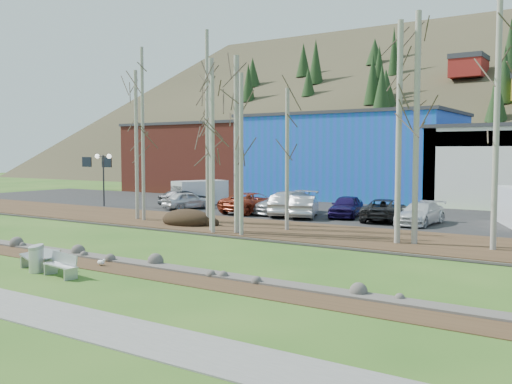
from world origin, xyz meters
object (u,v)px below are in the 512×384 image
Objects in this scene: street_lamp at (103,165)px; car_8 at (284,205)px; car_5 at (304,206)px; car_7 at (420,213)px; car_3 at (285,203)px; bench_damaged at (41,259)px; car_6 at (384,210)px; car_1 at (184,199)px; bench_intact at (62,265)px; car_0 at (188,200)px; car_4 at (346,206)px; car_2 at (253,203)px; litter_bin at (36,260)px; van_grey at (198,192)px; seagull at (101,262)px.

car_8 is (15.92, 1.98, -2.62)m from street_lamp.
car_5 is 7.79m from car_7.
car_3 reaches higher than car_5.
car_6 is (5.97, 21.27, 0.45)m from bench_damaged.
car_1 is 0.89× the size of car_8.
bench_intact is 20.80m from car_8.
car_0 is 0.93× the size of car_4.
car_4 reaches higher than car_6.
car_1 is 0.72× the size of car_3.
bench_intact is 0.44× the size of car_1.
car_1 is 7.27m from car_2.
car_3 is 1.32m from car_8.
car_0 reaches higher than car_7.
car_1 is 9.52m from car_3.
car_3 is (8.10, 1.19, 0.12)m from car_0.
litter_bin is 0.21× the size of car_8.
car_7 reaches higher than bench_damaged.
litter_bin is 22.40m from car_4.
car_1 is 14.08m from car_4.
car_1 is 0.81× the size of van_grey.
street_lamp is at bearing -112.21° from van_grey.
litter_bin is at bearing -135.18° from seagull.
street_lamp reaches higher than car_8.
car_6 is at bearing -157.80° from car_0.
car_0 is 1.86m from car_1.
car_8 is at bearing 0.46° from street_lamp.
van_grey is (-14.63, 2.12, 0.25)m from car_4.
street_lamp is 15.87m from car_3.
car_3 is 4.57m from car_4.
seagull is at bearing 44.56° from bench_damaged.
car_4 is at bearing -162.77° from car_2.
bench_damaged is at bearing 131.22° from litter_bin.
van_grey reaches higher than car_2.
car_0 is 0.75× the size of car_2.
bench_intact is 27.78m from van_grey.
street_lamp is 0.95× the size of car_8.
litter_bin is at bearing -107.31° from car_7.
street_lamp reaches higher than car_2.
car_8 is (-0.87, 20.16, 0.47)m from bench_damaged.
car_3 is 1.08× the size of car_6.
car_0 reaches higher than bench_intact.
car_4 is 2.86m from car_5.
car_5 is 1.58m from car_8.
car_2 is 4.48m from car_5.
car_4 reaches higher than seagull.
car_5 is (0.29, 20.65, 0.40)m from litter_bin.
car_5 is (4.46, -0.42, -0.01)m from car_2.
bench_damaged is at bearing -43.69° from van_grey.
car_1 is 10.17m from car_8.
bench_damaged is 0.42× the size of car_4.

